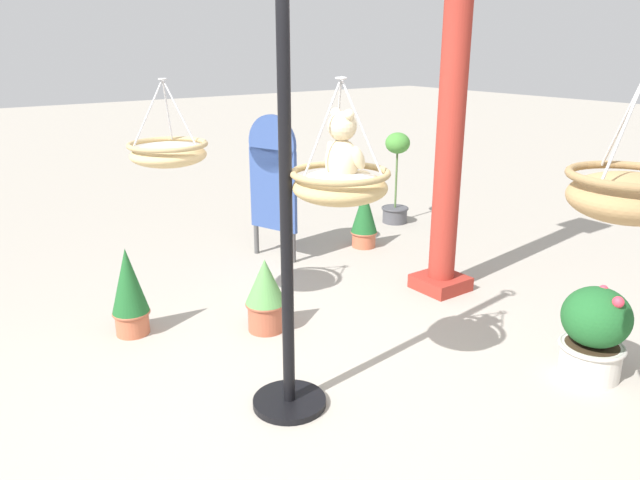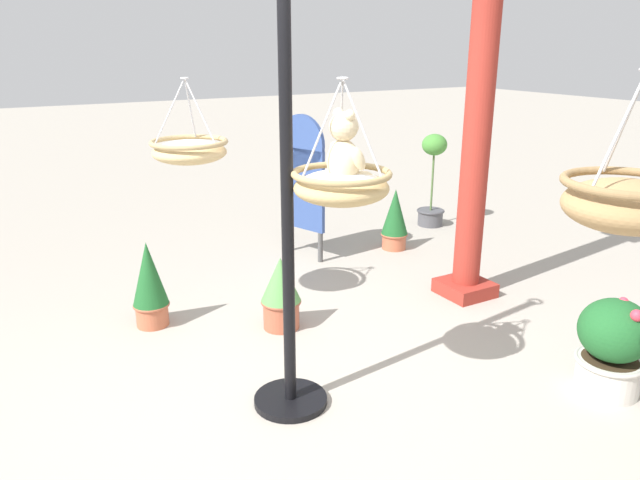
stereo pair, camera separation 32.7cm
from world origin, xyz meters
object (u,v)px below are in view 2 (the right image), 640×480
object	(u,v)px
display_pole_central	(289,280)
potted_plant_fern_front	(395,219)
hanging_basket_right_low	(626,202)
hanging_basket_left_high	(189,150)
teddy_bear	(345,152)
potted_plant_conical_shrub	(281,292)
potted_plant_bushy_green	(150,285)
greenhouse_pillar_right	(478,128)
potted_plant_tall_leafy	(432,181)
hanging_basket_with_teddy	(341,185)
display_sign_board	(302,174)
potted_plant_flowering_red	(612,345)

from	to	relation	value
display_pole_central	potted_plant_fern_front	xyz separation A→B (m)	(-2.02, 2.26, -0.48)
hanging_basket_right_low	hanging_basket_left_high	bearing A→B (deg)	-162.90
display_pole_central	teddy_bear	world-z (taller)	display_pole_central
potted_plant_conical_shrub	potted_plant_bushy_green	bearing A→B (deg)	-122.18
greenhouse_pillar_right	potted_plant_tall_leafy	world-z (taller)	greenhouse_pillar_right
potted_plant_conical_shrub	hanging_basket_left_high	bearing A→B (deg)	-135.91
hanging_basket_with_teddy	potted_plant_tall_leafy	size ratio (longest dim) A/B	0.61
hanging_basket_with_teddy	potted_plant_tall_leafy	distance (m)	4.02
potted_plant_tall_leafy	potted_plant_fern_front	bearing A→B (deg)	-61.37
hanging_basket_with_teddy	hanging_basket_right_low	distance (m)	1.39
hanging_basket_left_high	display_sign_board	distance (m)	1.69
hanging_basket_with_teddy	hanging_basket_left_high	bearing A→B (deg)	-168.68
teddy_bear	greenhouse_pillar_right	world-z (taller)	greenhouse_pillar_right
hanging_basket_right_low	potted_plant_fern_front	bearing A→B (deg)	157.10
potted_plant_fern_front	hanging_basket_right_low	bearing A→B (deg)	-22.90
hanging_basket_with_teddy	potted_plant_tall_leafy	xyz separation A→B (m)	(-2.66, 2.90, -0.82)
potted_plant_flowering_red	hanging_basket_right_low	bearing A→B (deg)	-59.92
potted_plant_tall_leafy	hanging_basket_with_teddy	bearing A→B (deg)	-47.48
hanging_basket_left_high	potted_plant_conical_shrub	bearing A→B (deg)	44.09
hanging_basket_right_low	potted_plant_tall_leafy	world-z (taller)	hanging_basket_right_low
greenhouse_pillar_right	potted_plant_conical_shrub	size ratio (longest dim) A/B	5.22
hanging_basket_left_high	potted_plant_flowering_red	size ratio (longest dim) A/B	0.99
potted_plant_bushy_green	hanging_basket_with_teddy	bearing A→B (deg)	22.82
display_pole_central	potted_plant_tall_leafy	xyz separation A→B (m)	(-2.51, 3.15, -0.27)
hanging_basket_right_low	potted_plant_tall_leafy	distance (m)	4.66
potted_plant_flowering_red	potted_plant_tall_leafy	bearing A→B (deg)	157.74
hanging_basket_with_teddy	hanging_basket_right_low	world-z (taller)	hanging_basket_right_low
hanging_basket_right_low	potted_plant_flowering_red	world-z (taller)	hanging_basket_right_low
hanging_basket_with_teddy	display_sign_board	size ratio (longest dim) A/B	0.46
greenhouse_pillar_right	hanging_basket_right_low	bearing A→B (deg)	-30.28
hanging_basket_right_low	hanging_basket_with_teddy	bearing A→B (deg)	-156.14
teddy_bear	potted_plant_tall_leafy	bearing A→B (deg)	132.73
greenhouse_pillar_right	potted_plant_fern_front	bearing A→B (deg)	171.18
potted_plant_fern_front	display_pole_central	bearing A→B (deg)	-48.16
potted_plant_fern_front	potted_plant_conical_shrub	size ratio (longest dim) A/B	1.14
hanging_basket_right_low	greenhouse_pillar_right	distance (m)	2.48
potted_plant_bushy_green	potted_plant_conical_shrub	distance (m)	0.99
hanging_basket_right_low	teddy_bear	bearing A→B (deg)	-156.94
potted_plant_fern_front	display_sign_board	size ratio (longest dim) A/B	0.45
hanging_basket_right_low	display_sign_board	xyz separation A→B (m)	(-3.70, 0.50, -0.62)
teddy_bear	hanging_basket_right_low	size ratio (longest dim) A/B	0.62
display_pole_central	potted_plant_fern_front	distance (m)	3.07
teddy_bear	potted_plant_fern_front	distance (m)	3.18
teddy_bear	potted_plant_tall_leafy	size ratio (longest dim) A/B	0.37
teddy_bear	greenhouse_pillar_right	distance (m)	2.00
hanging_basket_with_teddy	potted_plant_fern_front	bearing A→B (deg)	137.24
hanging_basket_right_low	potted_plant_conical_shrub	bearing A→B (deg)	-170.34
teddy_bear	potted_plant_conical_shrub	distance (m)	1.65
potted_plant_flowering_red	hanging_basket_with_teddy	bearing A→B (deg)	-114.83
teddy_bear	potted_plant_bushy_green	bearing A→B (deg)	-156.55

